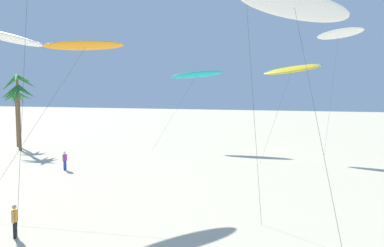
{
  "coord_description": "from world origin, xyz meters",
  "views": [
    {
      "loc": [
        9.94,
        0.34,
        6.95
      ],
      "look_at": [
        1.92,
        23.1,
        4.95
      ],
      "focal_mm": 34.31,
      "sensor_mm": 36.0,
      "label": 1
    }
  ],
  "objects_px": {
    "flying_kite_8": "(338,34)",
    "person_near_right": "(15,220)",
    "palm_tree_1": "(19,95)",
    "flying_kite_0": "(86,46)",
    "palm_tree_0": "(17,100)",
    "flying_kite_5": "(292,69)",
    "flying_kite_9": "(197,75)",
    "person_near_left": "(65,160)",
    "flying_kite_1": "(294,5)",
    "flying_kite_6": "(1,36)",
    "palm_tree_2": "(18,84)"
  },
  "relations": [
    {
      "from": "flying_kite_8",
      "to": "person_near_right",
      "type": "relative_size",
      "value": 8.98
    },
    {
      "from": "palm_tree_1",
      "to": "flying_kite_0",
      "type": "relative_size",
      "value": 0.73
    },
    {
      "from": "palm_tree_0",
      "to": "flying_kite_0",
      "type": "xyz_separation_m",
      "value": [
        21.45,
        -14.99,
        4.22
      ]
    },
    {
      "from": "palm_tree_1",
      "to": "flying_kite_5",
      "type": "height_order",
      "value": "flying_kite_5"
    },
    {
      "from": "flying_kite_9",
      "to": "person_near_left",
      "type": "xyz_separation_m",
      "value": [
        -6.36,
        -18.37,
        -8.42
      ]
    },
    {
      "from": "flying_kite_9",
      "to": "flying_kite_5",
      "type": "bearing_deg",
      "value": -14.3
    },
    {
      "from": "flying_kite_5",
      "to": "person_near_left",
      "type": "xyz_separation_m",
      "value": [
        -18.56,
        -15.26,
        -8.64
      ]
    },
    {
      "from": "flying_kite_1",
      "to": "person_near_left",
      "type": "distance_m",
      "value": 23.8
    },
    {
      "from": "flying_kite_9",
      "to": "flying_kite_1",
      "type": "bearing_deg",
      "value": -60.91
    },
    {
      "from": "palm_tree_1",
      "to": "flying_kite_0",
      "type": "height_order",
      "value": "flying_kite_0"
    },
    {
      "from": "palm_tree_0",
      "to": "flying_kite_1",
      "type": "height_order",
      "value": "flying_kite_1"
    },
    {
      "from": "flying_kite_1",
      "to": "flying_kite_6",
      "type": "bearing_deg",
      "value": -171.11
    },
    {
      "from": "palm_tree_2",
      "to": "flying_kite_9",
      "type": "distance_m",
      "value": 22.02
    },
    {
      "from": "palm_tree_1",
      "to": "flying_kite_6",
      "type": "bearing_deg",
      "value": -47.41
    },
    {
      "from": "flying_kite_1",
      "to": "flying_kite_6",
      "type": "height_order",
      "value": "flying_kite_1"
    },
    {
      "from": "palm_tree_0",
      "to": "person_near_right",
      "type": "distance_m",
      "value": 33.83
    },
    {
      "from": "flying_kite_5",
      "to": "flying_kite_6",
      "type": "height_order",
      "value": "flying_kite_6"
    },
    {
      "from": "flying_kite_0",
      "to": "flying_kite_6",
      "type": "xyz_separation_m",
      "value": [
        -3.05,
        -4.43,
        0.18
      ]
    },
    {
      "from": "palm_tree_0",
      "to": "flying_kite_0",
      "type": "height_order",
      "value": "flying_kite_0"
    },
    {
      "from": "palm_tree_2",
      "to": "flying_kite_9",
      "type": "height_order",
      "value": "flying_kite_9"
    },
    {
      "from": "flying_kite_0",
      "to": "palm_tree_0",
      "type": "bearing_deg",
      "value": 145.04
    },
    {
      "from": "flying_kite_5",
      "to": "flying_kite_9",
      "type": "bearing_deg",
      "value": 165.7
    },
    {
      "from": "palm_tree_1",
      "to": "flying_kite_1",
      "type": "height_order",
      "value": "flying_kite_1"
    },
    {
      "from": "flying_kite_9",
      "to": "flying_kite_6",
      "type": "bearing_deg",
      "value": -97.01
    },
    {
      "from": "palm_tree_0",
      "to": "flying_kite_5",
      "type": "bearing_deg",
      "value": 8.55
    },
    {
      "from": "flying_kite_1",
      "to": "flying_kite_5",
      "type": "bearing_deg",
      "value": 94.4
    },
    {
      "from": "palm_tree_2",
      "to": "flying_kite_5",
      "type": "xyz_separation_m",
      "value": [
        31.6,
        7.23,
        1.57
      ]
    },
    {
      "from": "flying_kite_0",
      "to": "person_near_right",
      "type": "relative_size",
      "value": 6.72
    },
    {
      "from": "flying_kite_0",
      "to": "person_near_right",
      "type": "height_order",
      "value": "flying_kite_0"
    },
    {
      "from": "flying_kite_0",
      "to": "flying_kite_9",
      "type": "relative_size",
      "value": 1.08
    },
    {
      "from": "flying_kite_9",
      "to": "person_near_left",
      "type": "bearing_deg",
      "value": -109.09
    },
    {
      "from": "palm_tree_0",
      "to": "flying_kite_5",
      "type": "xyz_separation_m",
      "value": [
        34.0,
        5.11,
        3.5
      ]
    },
    {
      "from": "flying_kite_6",
      "to": "person_near_left",
      "type": "xyz_separation_m",
      "value": [
        -2.96,
        9.27,
        -9.54
      ]
    },
    {
      "from": "flying_kite_1",
      "to": "flying_kite_8",
      "type": "bearing_deg",
      "value": 83.25
    },
    {
      "from": "flying_kite_6",
      "to": "palm_tree_0",
      "type": "bearing_deg",
      "value": 133.44
    },
    {
      "from": "person_near_left",
      "to": "flying_kite_1",
      "type": "bearing_deg",
      "value": -17.99
    },
    {
      "from": "person_near_right",
      "to": "flying_kite_5",
      "type": "bearing_deg",
      "value": 69.96
    },
    {
      "from": "flying_kite_8",
      "to": "person_near_right",
      "type": "bearing_deg",
      "value": -114.39
    },
    {
      "from": "palm_tree_2",
      "to": "flying_kite_8",
      "type": "xyz_separation_m",
      "value": [
        36.46,
        12.29,
        5.94
      ]
    },
    {
      "from": "flying_kite_1",
      "to": "flying_kite_8",
      "type": "xyz_separation_m",
      "value": [
        3.18,
        26.89,
        2.36
      ]
    },
    {
      "from": "palm_tree_2",
      "to": "palm_tree_0",
      "type": "bearing_deg",
      "value": 138.57
    },
    {
      "from": "flying_kite_5",
      "to": "person_near_right",
      "type": "distance_m",
      "value": 32.03
    },
    {
      "from": "flying_kite_6",
      "to": "flying_kite_8",
      "type": "distance_m",
      "value": 36.15
    },
    {
      "from": "person_near_right",
      "to": "flying_kite_8",
      "type": "bearing_deg",
      "value": 65.61
    },
    {
      "from": "palm_tree_1",
      "to": "palm_tree_2",
      "type": "distance_m",
      "value": 1.49
    },
    {
      "from": "flying_kite_8",
      "to": "flying_kite_9",
      "type": "distance_m",
      "value": 17.77
    },
    {
      "from": "palm_tree_1",
      "to": "flying_kite_5",
      "type": "xyz_separation_m",
      "value": [
        31.07,
        7.7,
        2.88
      ]
    },
    {
      "from": "flying_kite_0",
      "to": "person_near_left",
      "type": "xyz_separation_m",
      "value": [
        -6.01,
        4.84,
        -9.36
      ]
    },
    {
      "from": "flying_kite_6",
      "to": "person_near_left",
      "type": "height_order",
      "value": "flying_kite_6"
    },
    {
      "from": "flying_kite_0",
      "to": "person_near_right",
      "type": "bearing_deg",
      "value": -77.35
    }
  ]
}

